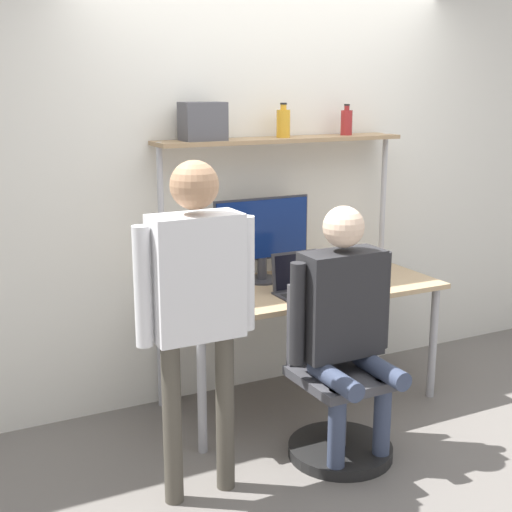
% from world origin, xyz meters
% --- Properties ---
extents(ground_plane, '(12.00, 12.00, 0.00)m').
position_xyz_m(ground_plane, '(0.00, 0.00, 0.00)').
color(ground_plane, slate).
extents(wall_back, '(8.00, 0.06, 2.70)m').
position_xyz_m(wall_back, '(0.00, 0.82, 1.35)').
color(wall_back, silver).
rests_on(wall_back, ground_plane).
extents(desk, '(1.69, 0.77, 0.75)m').
position_xyz_m(desk, '(0.00, 0.40, 0.68)').
color(desk, tan).
rests_on(desk, ground_plane).
extents(shelf_unit, '(1.60, 0.26, 1.63)m').
position_xyz_m(shelf_unit, '(0.00, 0.65, 1.38)').
color(shelf_unit, '#997A56').
rests_on(shelf_unit, ground_plane).
extents(monitor, '(0.64, 0.23, 0.52)m').
position_xyz_m(monitor, '(-0.15, 0.61, 1.05)').
color(monitor, '#333338').
rests_on(monitor, desk).
extents(laptop, '(0.30, 0.24, 0.24)m').
position_xyz_m(laptop, '(-0.09, 0.26, 0.82)').
color(laptop, '#333338').
rests_on(laptop, desk).
extents(cell_phone, '(0.07, 0.15, 0.01)m').
position_xyz_m(cell_phone, '(0.17, 0.19, 0.76)').
color(cell_phone, black).
rests_on(cell_phone, desk).
extents(office_chair, '(0.56, 0.56, 0.93)m').
position_xyz_m(office_chair, '(-0.14, -0.25, 0.28)').
color(office_chair, black).
rests_on(office_chair, ground_plane).
extents(person_seated, '(0.60, 0.47, 1.35)m').
position_xyz_m(person_seated, '(-0.14, -0.29, 0.80)').
color(person_seated, '#38425B').
rests_on(person_seated, ground_plane).
extents(person_standing, '(0.58, 0.22, 1.62)m').
position_xyz_m(person_standing, '(-0.95, -0.29, 1.03)').
color(person_standing, '#4C473D').
rests_on(person_standing, ground_plane).
extents(bottle_amber, '(0.08, 0.08, 0.21)m').
position_xyz_m(bottle_amber, '(0.01, 0.65, 1.71)').
color(bottle_amber, gold).
rests_on(bottle_amber, shelf_unit).
extents(bottle_red, '(0.07, 0.07, 0.19)m').
position_xyz_m(bottle_red, '(0.47, 0.65, 1.71)').
color(bottle_red, maroon).
rests_on(bottle_red, shelf_unit).
extents(storage_box, '(0.25, 0.17, 0.22)m').
position_xyz_m(storage_box, '(-0.51, 0.65, 1.73)').
color(storage_box, '#4C4C51').
rests_on(storage_box, shelf_unit).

